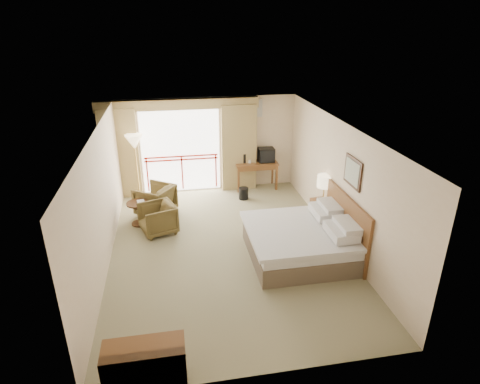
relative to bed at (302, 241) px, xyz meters
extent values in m
plane|color=#817C57|center=(-1.50, 0.60, -0.38)|extent=(7.00, 7.00, 0.00)
plane|color=white|center=(-1.50, 0.60, 2.32)|extent=(7.00, 7.00, 0.00)
plane|color=beige|center=(-1.50, 4.10, 0.97)|extent=(5.00, 0.00, 5.00)
plane|color=beige|center=(-1.50, -2.90, 0.97)|extent=(5.00, 0.00, 5.00)
plane|color=beige|center=(-4.00, 0.60, 0.97)|extent=(0.00, 7.00, 7.00)
plane|color=beige|center=(1.00, 0.60, 0.97)|extent=(0.00, 7.00, 7.00)
plane|color=white|center=(-2.30, 4.08, 0.82)|extent=(2.40, 0.00, 2.40)
cube|color=red|center=(-2.30, 4.06, 0.57)|extent=(2.09, 0.03, 0.04)
cube|color=red|center=(-2.30, 4.06, 0.67)|extent=(2.09, 0.03, 0.04)
cube|color=red|center=(-3.29, 4.06, 0.17)|extent=(0.04, 0.03, 1.00)
cube|color=red|center=(-2.30, 4.06, 0.17)|extent=(0.04, 0.03, 1.00)
cube|color=red|center=(-1.31, 4.06, 0.17)|extent=(0.04, 0.03, 1.00)
cube|color=olive|center=(-3.95, 3.95, 0.87)|extent=(1.00, 0.26, 2.50)
cube|color=olive|center=(-0.65, 3.95, 0.87)|extent=(1.00, 0.26, 2.50)
cube|color=olive|center=(-2.30, 3.98, 2.17)|extent=(4.40, 0.22, 0.28)
cube|color=silver|center=(-0.20, 4.07, 1.97)|extent=(0.50, 0.04, 0.50)
cube|color=brown|center=(-0.05, 0.00, -0.18)|extent=(2.05, 2.00, 0.40)
cube|color=silver|center=(-0.05, 0.00, 0.12)|extent=(2.01, 1.96, 0.22)
cube|color=silver|center=(-0.10, 0.00, 0.25)|extent=(2.09, 2.06, 0.08)
cube|color=silver|center=(0.65, -0.45, 0.40)|extent=(0.50, 0.75, 0.18)
cube|color=silver|center=(0.65, 0.45, 0.40)|extent=(0.50, 0.75, 0.18)
cube|color=silver|center=(0.78, -0.45, 0.52)|extent=(0.40, 0.70, 0.14)
cube|color=silver|center=(0.78, 0.45, 0.52)|extent=(0.40, 0.70, 0.14)
cube|color=brown|center=(0.96, 0.00, 0.27)|extent=(0.06, 2.10, 1.30)
cube|color=black|center=(0.98, 0.00, 1.47)|extent=(0.03, 0.72, 0.60)
cube|color=silver|center=(0.96, 0.00, 1.47)|extent=(0.01, 0.60, 0.48)
cube|color=brown|center=(0.93, 1.19, -0.04)|extent=(0.52, 0.60, 0.67)
cylinder|color=tan|center=(0.93, 1.24, 0.34)|extent=(0.15, 0.15, 0.04)
cylinder|color=tan|center=(0.93, 1.24, 0.52)|extent=(0.03, 0.03, 0.37)
cylinder|color=#FFE5B2|center=(0.93, 1.24, 0.79)|extent=(0.35, 0.35, 0.29)
cube|color=black|center=(0.88, 1.04, 0.34)|extent=(0.24, 0.22, 0.09)
cube|color=brown|center=(-0.14, 3.87, 0.41)|extent=(1.24, 0.60, 0.05)
cube|color=brown|center=(-0.71, 3.61, 0.01)|extent=(0.06, 0.06, 0.76)
cube|color=brown|center=(0.42, 3.61, 0.01)|extent=(0.06, 0.06, 0.76)
cube|color=brown|center=(-0.71, 4.13, 0.01)|extent=(0.06, 0.06, 0.76)
cube|color=brown|center=(0.42, 4.13, 0.01)|extent=(0.06, 0.06, 0.76)
cube|color=brown|center=(-0.14, 4.13, 0.09)|extent=(1.14, 0.03, 0.57)
cube|color=brown|center=(-0.14, 3.60, 0.33)|extent=(1.14, 0.03, 0.12)
cube|color=black|center=(0.16, 3.87, 0.64)|extent=(0.45, 0.35, 0.41)
cube|color=black|center=(0.16, 3.70, 0.64)|extent=(0.41, 0.02, 0.33)
cylinder|color=black|center=(-0.49, 3.87, 0.57)|extent=(0.14, 0.14, 0.28)
cylinder|color=white|center=(-0.34, 3.82, 0.48)|extent=(0.08, 0.08, 0.10)
cylinder|color=black|center=(-0.65, 3.13, -0.21)|extent=(0.28, 0.28, 0.33)
imported|color=#4B3C1B|center=(-3.06, 2.62, -0.38)|extent=(1.18, 1.17, 0.78)
imported|color=#4B3C1B|center=(-2.99, 1.61, -0.38)|extent=(0.99, 0.97, 0.71)
cylinder|color=black|center=(-3.46, 2.10, 0.19)|extent=(0.53, 0.53, 0.04)
cylinder|color=black|center=(-3.46, 2.10, -0.09)|extent=(0.06, 0.06, 0.53)
cylinder|color=black|center=(-3.46, 2.10, -0.36)|extent=(0.38, 0.38, 0.03)
imported|color=white|center=(-3.46, 2.10, 0.21)|extent=(0.21, 0.25, 0.02)
cylinder|color=tan|center=(-3.52, 3.64, -0.36)|extent=(0.30, 0.30, 0.03)
cylinder|color=tan|center=(-3.52, 3.64, 0.43)|extent=(0.03, 0.03, 1.61)
cone|color=#FFE5B2|center=(-3.52, 3.64, 1.29)|extent=(0.47, 0.47, 0.38)
cube|color=brown|center=(-3.12, -2.82, -0.01)|extent=(1.09, 0.45, 0.73)
cube|color=black|center=(-3.12, -3.05, -0.01)|extent=(1.00, 0.02, 0.63)
camera|label=1|loc=(-2.58, -6.99, 4.29)|focal=30.00mm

